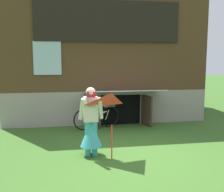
# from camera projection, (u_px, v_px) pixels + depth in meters

# --- Properties ---
(ground_plane) EXTENTS (60.00, 60.00, 0.00)m
(ground_plane) POSITION_uv_depth(u_px,v_px,m) (128.00, 154.00, 6.58)
(ground_plane) COLOR #386023
(log_house) EXTENTS (7.25, 5.99, 5.01)m
(log_house) POSITION_uv_depth(u_px,v_px,m) (100.00, 54.00, 11.54)
(log_house) COLOR gray
(log_house) RESTS_ON ground_plane
(person) EXTENTS (0.61, 0.53, 1.65)m
(person) POSITION_uv_depth(u_px,v_px,m) (91.00, 127.00, 6.37)
(person) COLOR teal
(person) RESTS_ON ground_plane
(kite) EXTENTS (0.81, 0.87, 1.45)m
(kite) POSITION_uv_depth(u_px,v_px,m) (111.00, 108.00, 5.87)
(kite) COLOR red
(kite) RESTS_ON ground_plane
(bicycle_silver) EXTENTS (1.59, 0.59, 0.76)m
(bicycle_silver) POSITION_uv_depth(u_px,v_px,m) (97.00, 117.00, 8.95)
(bicycle_silver) COLOR black
(bicycle_silver) RESTS_ON ground_plane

